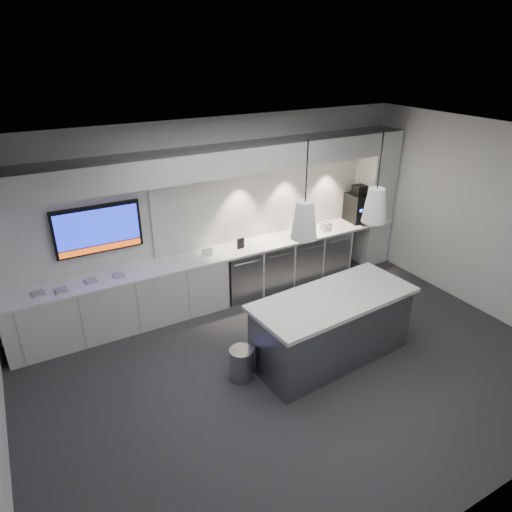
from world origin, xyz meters
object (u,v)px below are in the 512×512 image
wall_tv (98,229)px  island (332,327)px  coffee_machine (358,206)px  bin (241,364)px

wall_tv → island: wall_tv is taller
wall_tv → island: bearing=-44.7°
wall_tv → island: (2.46, -2.43, -1.07)m
coffee_machine → bin: bearing=-148.0°
wall_tv → coffee_machine: 4.74m
wall_tv → bin: size_ratio=2.81×
wall_tv → coffee_machine: (4.72, -0.25, -0.37)m
island → coffee_machine: coffee_machine is taller
wall_tv → bin: wall_tv is taller
wall_tv → coffee_machine: bearing=-3.0°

